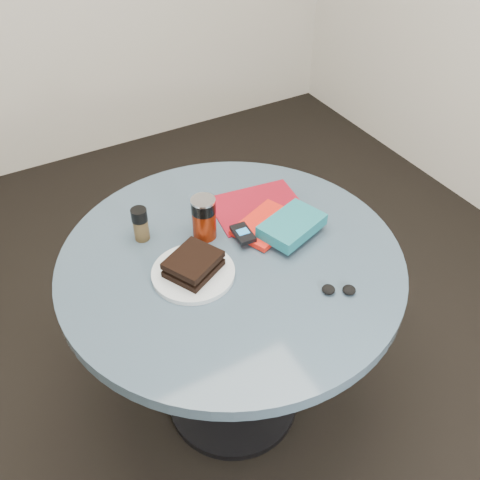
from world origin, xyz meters
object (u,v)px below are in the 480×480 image
pepper_grinder (140,224)px  red_book (266,225)px  plate (193,273)px  headphones (339,290)px  magazine (257,207)px  soda_can (204,218)px  novel (292,225)px  table (232,295)px  sandwich (193,264)px  mp3_player (243,234)px

pepper_grinder → red_book: pepper_grinder is taller
plate → headphones: 0.40m
pepper_grinder → magazine: bearing=-6.1°
red_book → headphones: red_book is taller
soda_can → red_book: (0.18, -0.06, -0.06)m
plate → novel: 0.33m
pepper_grinder → headphones: size_ratio=1.11×
table → magazine: magazine is taller
table → soda_can: 0.26m
pepper_grinder → novel: 0.45m
pepper_grinder → magazine: (0.38, -0.04, -0.05)m
soda_can → novel: (0.23, -0.13, -0.03)m
headphones → soda_can: bearing=118.2°
sandwich → novel: (0.33, 0.00, 0.00)m
plate → magazine: (0.31, 0.18, -0.00)m
sandwich → pepper_grinder: 0.23m
sandwich → mp3_player: bearing=16.4°
table → soda_can: soda_can is taller
sandwich → headphones: bearing=-39.5°
sandwich → red_book: sandwich is taller
red_book → novel: novel is taller
table → mp3_player: size_ratio=11.06×
soda_can → novel: 0.26m
soda_can → novel: size_ratio=0.71×
table → sandwich: size_ratio=5.65×
plate → magazine: 0.36m
red_book → mp3_player: (-0.09, -0.02, 0.02)m
soda_can → plate: bearing=-127.6°
red_book → novel: 0.09m
sandwich → soda_can: bearing=52.9°
novel → headphones: novel is taller
soda_can → red_book: 0.20m
magazine → red_book: red_book is taller
soda_can → headphones: (0.21, -0.39, -0.06)m
headphones → magazine: bearing=89.7°
plate → pepper_grinder: pepper_grinder is taller
headphones → red_book: bearing=94.8°
sandwich → novel: size_ratio=0.93×
red_book → novel: bearing=-78.1°
plate → magazine: size_ratio=0.82×
pepper_grinder → headphones: 0.60m
red_book → pepper_grinder: bearing=135.6°
red_book → sandwich: bearing=172.3°
sandwich → red_book: 0.29m
table → magazine: 0.30m
red_book → novel: size_ratio=1.05×
magazine → plate: bearing=-143.2°
table → soda_can: (-0.02, 0.12, 0.23)m
plate → red_book: red_book is taller
table → magazine: size_ratio=3.54×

